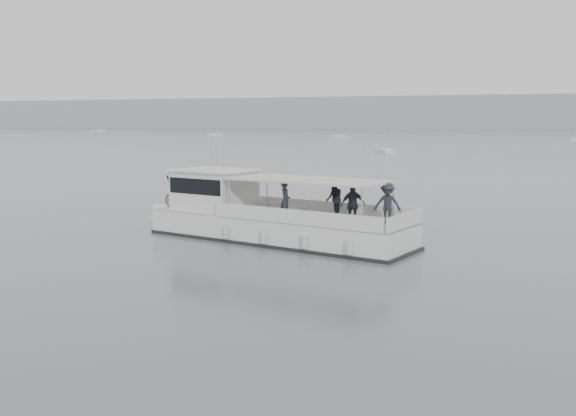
% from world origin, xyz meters
% --- Properties ---
extents(ground, '(1400.00, 1400.00, 0.00)m').
position_xyz_m(ground, '(0.00, 0.00, 0.00)').
color(ground, '#505B5E').
rests_on(ground, ground).
extents(headland, '(1400.00, 90.00, 28.00)m').
position_xyz_m(headland, '(0.00, 560.00, 14.00)').
color(headland, '#939EA8').
rests_on(headland, ground).
extents(tour_boat, '(14.90, 6.97, 6.26)m').
position_xyz_m(tour_boat, '(2.10, -2.37, 1.03)').
color(tour_boat, white).
rests_on(tour_boat, ground).
extents(moored_fleet, '(443.14, 279.27, 11.12)m').
position_xyz_m(moored_fleet, '(-35.50, 197.29, 0.36)').
color(moored_fleet, white).
rests_on(moored_fleet, ground).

